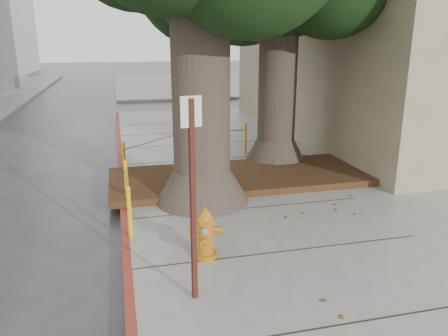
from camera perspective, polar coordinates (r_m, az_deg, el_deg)
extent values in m
plane|color=#28282B|center=(7.35, 3.71, -12.32)|extent=(140.00, 140.00, 0.00)
cube|color=slate|center=(37.17, -1.38, 11.07)|extent=(16.00, 20.00, 0.15)
cube|color=maroon|center=(9.30, -12.96, -5.84)|extent=(0.14, 26.00, 0.16)
cube|color=black|center=(10.95, 2.13, -1.14)|extent=(6.40, 2.60, 0.16)
cube|color=silver|center=(36.84, 16.15, 17.31)|extent=(10.00, 10.00, 9.00)
cube|color=slate|center=(45.12, 19.37, 18.68)|extent=(12.00, 14.00, 12.00)
cone|color=#4C3F33|center=(9.49, -2.85, -2.23)|extent=(2.04, 2.04, 0.70)
cylinder|color=#4C3F33|center=(9.05, -3.04, 10.04)|extent=(1.20, 1.20, 4.22)
cone|color=#4C3F33|center=(12.49, 6.69, 2.26)|extent=(1.77, 1.77, 0.70)
cylinder|color=#4C3F33|center=(12.18, 6.98, 10.59)|extent=(1.04, 1.04, 3.84)
cylinder|color=#FDB60E|center=(7.90, -12.24, -5.75)|extent=(0.08, 0.08, 0.90)
sphere|color=#FDB60E|center=(7.74, -12.44, -2.67)|extent=(0.09, 0.09, 0.09)
cylinder|color=#FDB60E|center=(9.59, -12.63, -1.78)|extent=(0.08, 0.08, 0.90)
sphere|color=#FDB60E|center=(9.47, -12.80, 0.81)|extent=(0.09, 0.09, 0.09)
cylinder|color=#FDB60E|center=(11.32, -12.90, 0.99)|extent=(0.08, 0.08, 0.90)
sphere|color=#FDB60E|center=(11.21, -13.05, 3.20)|extent=(0.09, 0.09, 0.09)
cylinder|color=#FDB60E|center=(12.88, -6.38, 3.15)|extent=(0.08, 0.08, 0.90)
sphere|color=#FDB60E|center=(12.78, -6.45, 5.12)|extent=(0.09, 0.09, 0.09)
cylinder|color=#FDB60E|center=(13.51, 2.80, 3.87)|extent=(0.08, 0.08, 0.90)
sphere|color=#FDB60E|center=(13.42, 2.83, 5.74)|extent=(0.09, 0.09, 0.09)
cylinder|color=black|center=(8.66, -12.57, -1.90)|extent=(0.02, 1.80, 0.02)
cylinder|color=black|center=(10.38, -12.87, 1.14)|extent=(0.02, 1.80, 0.02)
cylinder|color=black|center=(12.01, -9.50, 3.39)|extent=(1.51, 1.51, 0.02)
cylinder|color=black|center=(13.09, -1.69, 4.68)|extent=(2.20, 0.22, 0.02)
cylinder|color=#BD7113|center=(7.21, -2.41, -11.24)|extent=(0.43, 0.43, 0.07)
cylinder|color=#BD7113|center=(7.08, -2.44, -9.06)|extent=(0.29, 0.29, 0.56)
cylinder|color=#BD7113|center=(6.96, -2.46, -6.89)|extent=(0.39, 0.39, 0.08)
cone|color=#BD7113|center=(6.92, -2.48, -6.07)|extent=(0.36, 0.36, 0.16)
cylinder|color=#BD7113|center=(6.88, -2.49, -5.29)|extent=(0.07, 0.07, 0.06)
cylinder|color=#BD7113|center=(7.03, -3.65, -8.07)|extent=(0.18, 0.13, 0.10)
cylinder|color=#BD7113|center=(7.02, -1.24, -8.06)|extent=(0.18, 0.13, 0.10)
cylinder|color=#BD7113|center=(6.96, -2.45, -9.54)|extent=(0.18, 0.18, 0.15)
cube|color=#5999D8|center=(6.90, -2.46, -8.33)|extent=(0.08, 0.02, 0.08)
cube|color=#471911|center=(5.61, -4.07, -4.77)|extent=(0.08, 0.08, 2.71)
cube|color=silver|center=(5.30, -4.33, 7.35)|extent=(0.27, 0.08, 0.38)
imported|color=#B9B8BE|center=(26.41, -3.01, 9.94)|extent=(3.35, 1.42, 1.13)
imported|color=#9C0E13|center=(29.56, 14.85, 10.09)|extent=(3.41, 1.35, 1.10)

